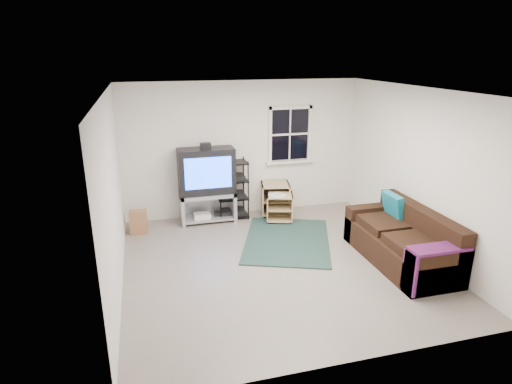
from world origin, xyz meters
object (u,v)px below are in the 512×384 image
object	(u,v)px
side_table_left	(275,197)
side_table_right	(279,205)
av_rack	(232,193)
sofa	(403,242)
tv_unit	(207,179)

from	to	relation	value
side_table_left	side_table_right	xyz separation A→B (m)	(-0.03, -0.38, -0.03)
side_table_left	side_table_right	distance (m)	0.38
av_rack	side_table_left	distance (m)	0.87
side_table_left	sofa	xyz separation A→B (m)	(1.28, -2.48, -0.02)
av_rack	sofa	distance (m)	3.29
side_table_left	sofa	size ratio (longest dim) A/B	0.32
side_table_left	sofa	world-z (taller)	sofa
side_table_left	sofa	distance (m)	2.79
tv_unit	side_table_right	world-z (taller)	tv_unit
tv_unit	side_table_right	xyz separation A→B (m)	(1.33, -0.34, -0.52)
tv_unit	sofa	world-z (taller)	tv_unit
av_rack	sofa	world-z (taller)	av_rack
side_table_right	sofa	world-z (taller)	sofa
tv_unit	side_table_left	size ratio (longest dim) A/B	2.37
av_rack	side_table_right	xyz separation A→B (m)	(0.83, -0.39, -0.19)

